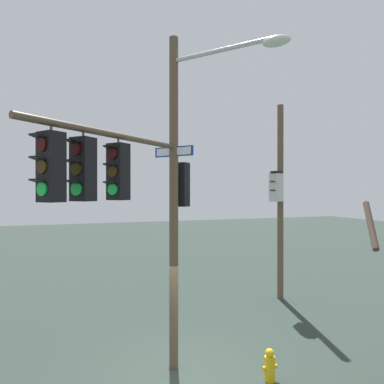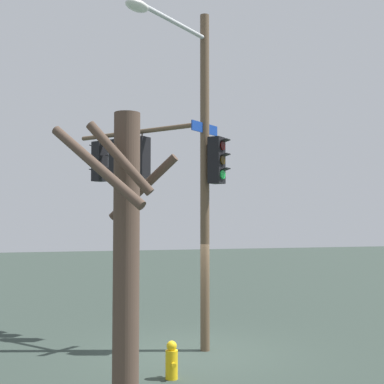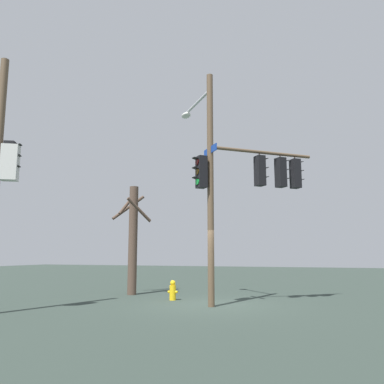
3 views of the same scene
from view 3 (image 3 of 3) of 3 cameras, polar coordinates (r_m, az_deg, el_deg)
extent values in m
plane|color=#2D3932|center=(13.83, 2.68, -16.02)|extent=(80.00, 80.00, 0.00)
cylinder|color=brown|center=(13.56, 2.68, 0.93)|extent=(0.22, 0.22, 8.06)
cylinder|color=silver|center=(15.64, 0.73, 12.73)|extent=(1.70, 2.01, 0.10)
ellipsoid|color=silver|center=(16.72, -0.86, 10.98)|extent=(0.66, 0.69, 0.20)
cylinder|color=brown|center=(14.76, 10.06, 5.65)|extent=(3.24, 2.73, 0.12)
cube|color=black|center=(14.54, 9.76, 3.02)|extent=(0.46, 0.47, 1.10)
cylinder|color=#2F0403|center=(14.70, 10.28, 4.27)|extent=(0.17, 0.19, 0.22)
cube|color=black|center=(14.77, 10.51, 4.69)|extent=(0.26, 0.26, 0.06)
cylinder|color=#352504|center=(14.63, 10.31, 2.97)|extent=(0.17, 0.19, 0.22)
cube|color=black|center=(14.69, 10.55, 3.40)|extent=(0.26, 0.26, 0.06)
cylinder|color=#19D147|center=(14.56, 10.35, 1.66)|extent=(0.17, 0.19, 0.22)
cube|color=black|center=(14.62, 10.59, 2.10)|extent=(0.26, 0.26, 0.06)
cylinder|color=brown|center=(14.68, 9.70, 5.41)|extent=(0.04, 0.04, 0.15)
cube|color=black|center=(14.99, 12.66, 2.75)|extent=(0.47, 0.47, 1.10)
cylinder|color=#2F0403|center=(15.16, 13.12, 3.96)|extent=(0.17, 0.18, 0.22)
cube|color=black|center=(15.23, 13.32, 4.37)|extent=(0.26, 0.26, 0.06)
cylinder|color=#352504|center=(15.09, 13.16, 2.70)|extent=(0.17, 0.18, 0.22)
cube|color=black|center=(15.16, 13.37, 3.11)|extent=(0.26, 0.26, 0.06)
cylinder|color=#19D147|center=(15.03, 13.21, 1.43)|extent=(0.17, 0.18, 0.22)
cube|color=black|center=(15.10, 13.42, 1.85)|extent=(0.26, 0.26, 0.06)
cylinder|color=brown|center=(15.13, 12.58, 5.07)|extent=(0.04, 0.04, 0.15)
cube|color=black|center=(15.35, 14.68, 2.56)|extent=(0.46, 0.47, 1.10)
cylinder|color=#2F0403|center=(15.51, 15.14, 3.75)|extent=(0.16, 0.19, 0.22)
cube|color=black|center=(15.57, 15.35, 4.16)|extent=(0.26, 0.26, 0.06)
cylinder|color=#352504|center=(15.44, 15.19, 2.52)|extent=(0.16, 0.19, 0.22)
cube|color=black|center=(15.50, 15.41, 2.93)|extent=(0.26, 0.26, 0.06)
cylinder|color=#19D147|center=(15.38, 15.24, 1.28)|extent=(0.16, 0.19, 0.22)
cube|color=black|center=(15.44, 15.46, 1.70)|extent=(0.26, 0.26, 0.06)
cylinder|color=brown|center=(15.48, 14.59, 4.83)|extent=(0.04, 0.04, 0.15)
cube|color=black|center=(13.52, 1.37, 2.89)|extent=(0.47, 0.47, 1.10)
cylinder|color=#2F0403|center=(13.52, 0.74, 4.36)|extent=(0.17, 0.18, 0.22)
cube|color=black|center=(13.52, 0.45, 4.88)|extent=(0.26, 0.26, 0.06)
cylinder|color=#352504|center=(13.45, 0.74, 2.95)|extent=(0.17, 0.18, 0.22)
cube|color=black|center=(13.44, 0.45, 3.47)|extent=(0.26, 0.26, 0.06)
cylinder|color=#19D147|center=(13.38, 0.74, 1.52)|extent=(0.17, 0.18, 0.22)
cube|color=black|center=(13.38, 0.45, 2.05)|extent=(0.26, 0.26, 0.06)
cube|color=navy|center=(13.83, 2.64, 6.03)|extent=(0.72, 0.87, 0.24)
cube|color=white|center=(13.83, 2.71, 6.03)|extent=(0.64, 0.78, 0.18)
cube|color=silver|center=(13.26, -24.78, 3.86)|extent=(0.61, 0.57, 1.10)
cube|color=black|center=(13.28, -24.84, 4.27)|extent=(0.43, 0.46, 1.10)
cylinder|color=#2F0403|center=(13.31, -24.06, 5.70)|extent=(0.12, 0.21, 0.22)
cube|color=black|center=(13.31, -23.72, 6.21)|extent=(0.24, 0.26, 0.06)
cylinder|color=#352504|center=(13.23, -24.16, 4.28)|extent=(0.12, 0.21, 0.22)
cube|color=black|center=(13.23, -23.81, 4.79)|extent=(0.24, 0.26, 0.06)
cylinder|color=#19D147|center=(13.16, -24.25, 2.83)|extent=(0.12, 0.21, 0.22)
cube|color=black|center=(13.16, -23.91, 3.35)|extent=(0.24, 0.26, 0.06)
cylinder|color=yellow|center=(15.27, -2.80, -14.30)|extent=(0.24, 0.24, 0.55)
sphere|color=yellow|center=(15.24, -2.79, -12.97)|extent=(0.20, 0.20, 0.20)
cylinder|color=yellow|center=(15.22, -2.30, -14.22)|extent=(0.10, 0.09, 0.09)
cylinder|color=yellow|center=(15.32, -3.30, -14.18)|extent=(0.10, 0.09, 0.09)
cylinder|color=#4D3C30|center=(17.39, -8.52, -6.81)|extent=(0.38, 0.38, 4.64)
cylinder|color=#4D3C30|center=(18.17, -9.16, -2.23)|extent=(1.12, 1.20, 1.19)
cylinder|color=#4D3C30|center=(17.84, -9.29, -1.68)|extent=(0.48, 0.94, 1.05)
cylinder|color=#4D3C30|center=(16.99, -7.64, -2.55)|extent=(0.80, 1.01, 1.02)
camera|label=1|loc=(21.03, 15.37, -1.48)|focal=32.15mm
camera|label=2|loc=(22.76, -23.90, -4.71)|focal=48.31mm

